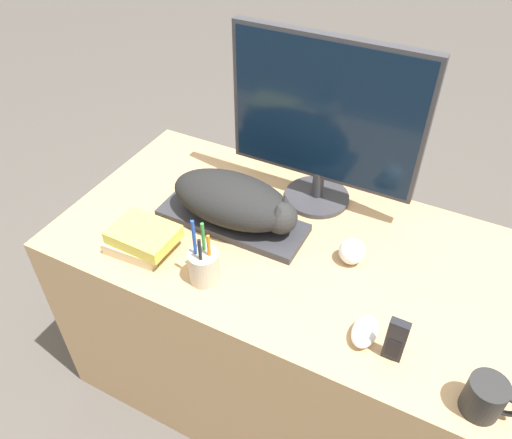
{
  "coord_description": "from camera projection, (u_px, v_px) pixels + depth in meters",
  "views": [
    {
      "loc": [
        0.41,
        -0.61,
        1.71
      ],
      "look_at": [
        -0.09,
        0.34,
        0.78
      ],
      "focal_mm": 35.0,
      "sensor_mm": 36.0,
      "label": 1
    }
  ],
  "objects": [
    {
      "name": "baseball",
      "position": [
        352.0,
        251.0,
        1.36
      ],
      "size": [
        0.07,
        0.07,
        0.07
      ],
      "color": "silver",
      "rests_on": "desk"
    },
    {
      "name": "desk",
      "position": [
        281.0,
        318.0,
        1.68
      ],
      "size": [
        1.33,
        0.72,
        0.72
      ],
      "color": "tan",
      "rests_on": "ground_plane"
    },
    {
      "name": "book_stack",
      "position": [
        141.0,
        239.0,
        1.39
      ],
      "size": [
        0.19,
        0.14,
        0.07
      ],
      "color": "#C6B284",
      "rests_on": "desk"
    },
    {
      "name": "computer_mouse",
      "position": [
        365.0,
        331.0,
        1.18
      ],
      "size": [
        0.06,
        0.1,
        0.04
      ],
      "color": "silver",
      "rests_on": "desk"
    },
    {
      "name": "cat",
      "position": [
        235.0,
        201.0,
        1.44
      ],
      "size": [
        0.39,
        0.19,
        0.14
      ],
      "color": "black",
      "rests_on": "keyboard"
    },
    {
      "name": "pen_cup",
      "position": [
        204.0,
        266.0,
        1.3
      ],
      "size": [
        0.08,
        0.08,
        0.2
      ],
      "color": "#B2A893",
      "rests_on": "desk"
    },
    {
      "name": "monitor",
      "position": [
        324.0,
        119.0,
        1.4
      ],
      "size": [
        0.57,
        0.2,
        0.53
      ],
      "color": "#333338",
      "rests_on": "desk"
    },
    {
      "name": "phone",
      "position": [
        396.0,
        340.0,
        1.11
      ],
      "size": [
        0.05,
        0.02,
        0.12
      ],
      "color": "black",
      "rests_on": "desk"
    },
    {
      "name": "coffee_mug",
      "position": [
        486.0,
        398.0,
        1.02
      ],
      "size": [
        0.11,
        0.08,
        0.09
      ],
      "color": "black",
      "rests_on": "desk"
    },
    {
      "name": "keyboard",
      "position": [
        232.0,
        221.0,
        1.49
      ],
      "size": [
        0.45,
        0.16,
        0.02
      ],
      "color": "#2D2D33",
      "rests_on": "desk"
    }
  ]
}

